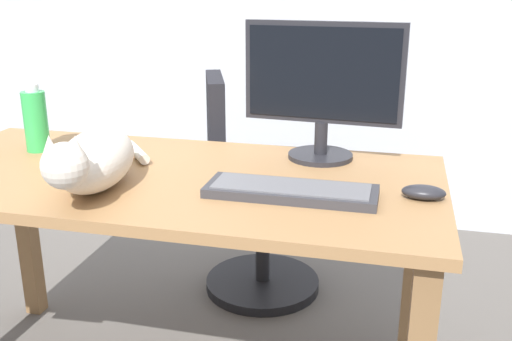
% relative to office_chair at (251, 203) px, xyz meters
% --- Properties ---
extents(desk, '(1.56, 0.74, 0.74)m').
position_rel_office_chair_xyz_m(desk, '(-0.07, -0.69, 0.24)').
color(desk, '#9E7247').
rests_on(desk, ground_plane).
extents(office_chair, '(0.51, 0.48, 0.91)m').
position_rel_office_chair_xyz_m(office_chair, '(0.00, 0.00, 0.00)').
color(office_chair, black).
rests_on(office_chair, ground_plane).
extents(monitor, '(0.48, 0.20, 0.41)m').
position_rel_office_chair_xyz_m(monitor, '(0.34, -0.43, 0.57)').
color(monitor, '#232328').
rests_on(monitor, desk).
extents(keyboard, '(0.44, 0.15, 0.03)m').
position_rel_office_chair_xyz_m(keyboard, '(0.31, -0.78, 0.36)').
color(keyboard, '#333338').
rests_on(keyboard, desk).
extents(cat, '(0.24, 0.61, 0.20)m').
position_rel_office_chair_xyz_m(cat, '(-0.20, -0.85, 0.42)').
color(cat, silver).
rests_on(cat, desk).
extents(computer_mouse, '(0.11, 0.06, 0.04)m').
position_rel_office_chair_xyz_m(computer_mouse, '(0.64, -0.72, 0.36)').
color(computer_mouse, '#232328').
rests_on(computer_mouse, desk).
extents(water_bottle, '(0.07, 0.07, 0.22)m').
position_rel_office_chair_xyz_m(water_bottle, '(-0.56, -0.56, 0.44)').
color(water_bottle, green).
rests_on(water_bottle, desk).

